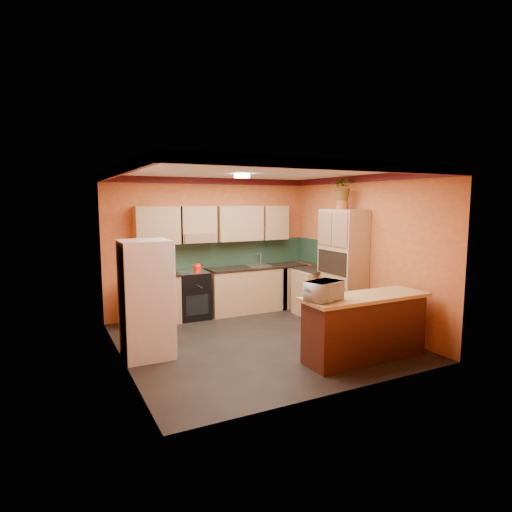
# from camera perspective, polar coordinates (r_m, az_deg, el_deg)

# --- Properties ---
(room_shell) EXTENTS (4.24, 4.24, 2.72)m
(room_shell) POSITION_cam_1_polar(r_m,az_deg,el_deg) (6.93, -0.59, 6.04)
(room_shell) COLOR black
(room_shell) RESTS_ON ground
(base_cabinets_back) EXTENTS (3.65, 0.60, 0.88)m
(base_cabinets_back) POSITION_cam_1_polar(r_m,az_deg,el_deg) (8.55, -4.52, -4.89)
(base_cabinets_back) COLOR tan
(base_cabinets_back) RESTS_ON ground
(countertop_back) EXTENTS (3.65, 0.62, 0.04)m
(countertop_back) POSITION_cam_1_polar(r_m,az_deg,el_deg) (8.46, -4.55, -1.84)
(countertop_back) COLOR black
(countertop_back) RESTS_ON base_cabinets_back
(stove) EXTENTS (0.58, 0.58, 0.91)m
(stove) POSITION_cam_1_polar(r_m,az_deg,el_deg) (8.33, -8.51, -5.16)
(stove) COLOR black
(stove) RESTS_ON ground
(kettle) EXTENTS (0.22, 0.22, 0.18)m
(kettle) POSITION_cam_1_polar(r_m,az_deg,el_deg) (8.22, -7.81, -1.46)
(kettle) COLOR red
(kettle) RESTS_ON stove
(sink) EXTENTS (0.48, 0.40, 0.03)m
(sink) POSITION_cam_1_polar(r_m,az_deg,el_deg) (8.78, 0.14, -1.26)
(sink) COLOR silver
(sink) RESTS_ON countertop_back
(base_cabinets_right) EXTENTS (0.60, 0.80, 0.88)m
(base_cabinets_right) POSITION_cam_1_polar(r_m,az_deg,el_deg) (8.63, 8.03, -4.82)
(base_cabinets_right) COLOR tan
(base_cabinets_right) RESTS_ON ground
(countertop_right) EXTENTS (0.62, 0.80, 0.04)m
(countertop_right) POSITION_cam_1_polar(r_m,az_deg,el_deg) (8.55, 8.09, -1.80)
(countertop_right) COLOR black
(countertop_right) RESTS_ON base_cabinets_right
(fridge) EXTENTS (0.68, 0.66, 1.70)m
(fridge) POSITION_cam_1_polar(r_m,az_deg,el_deg) (6.34, -14.47, -5.60)
(fridge) COLOR white
(fridge) RESTS_ON ground
(pantry) EXTENTS (0.48, 0.90, 2.10)m
(pantry) POSITION_cam_1_polar(r_m,az_deg,el_deg) (7.96, 11.47, -1.45)
(pantry) COLOR tan
(pantry) RESTS_ON ground
(fern_pot) EXTENTS (0.22, 0.22, 0.16)m
(fern_pot) POSITION_cam_1_polar(r_m,az_deg,el_deg) (7.91, 11.45, 6.71)
(fern_pot) COLOR #9B4C25
(fern_pot) RESTS_ON pantry
(fern) EXTENTS (0.51, 0.47, 0.48)m
(fern) POSITION_cam_1_polar(r_m,az_deg,el_deg) (7.92, 11.51, 9.03)
(fern) COLOR tan
(fern) RESTS_ON fern_pot
(breakfast_bar) EXTENTS (1.80, 0.55, 0.88)m
(breakfast_bar) POSITION_cam_1_polar(r_m,az_deg,el_deg) (6.35, 14.29, -9.41)
(breakfast_bar) COLOR #4A1F11
(breakfast_bar) RESTS_ON ground
(bar_top) EXTENTS (1.90, 0.65, 0.05)m
(bar_top) POSITION_cam_1_polar(r_m,az_deg,el_deg) (6.23, 14.43, -5.31)
(bar_top) COLOR tan
(bar_top) RESTS_ON breakfast_bar
(microwave) EXTENTS (0.55, 0.45, 0.26)m
(microwave) POSITION_cam_1_polar(r_m,az_deg,el_deg) (5.76, 9.05, -4.60)
(microwave) COLOR white
(microwave) RESTS_ON bar_top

